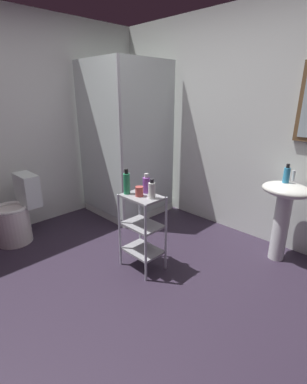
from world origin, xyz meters
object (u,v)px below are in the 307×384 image
object	(u,v)px
storage_cart	(142,226)
lotion_bottle_white	(152,190)
body_wash_bottle_green	(127,183)
pedestal_sink	(284,206)
rinse_cup	(139,191)
shower_stall	(127,181)
conditioner_bottle_purple	(146,184)
toilet	(17,215)
hand_soap_bottle	(287,175)

from	to	relation	value
storage_cart	lotion_bottle_white	size ratio (longest dim) A/B	4.20
storage_cart	body_wash_bottle_green	world-z (taller)	body_wash_bottle_green
pedestal_sink	rinse_cup	bearing A→B (deg)	-128.40
shower_stall	rinse_cup	distance (m)	1.39
body_wash_bottle_green	rinse_cup	size ratio (longest dim) A/B	2.62
conditioner_bottle_purple	pedestal_sink	bearing A→B (deg)	47.86
toilet	pedestal_sink	bearing A→B (deg)	37.53
toilet	rinse_cup	size ratio (longest dim) A/B	8.56
shower_stall	lotion_bottle_white	size ratio (longest dim) A/B	11.36
storage_cart	lotion_bottle_white	distance (m)	0.39
hand_soap_bottle	lotion_bottle_white	xyz separation A→B (m)	(-0.73, -1.06, -0.07)
toilet	lotion_bottle_white	distance (m)	1.71
shower_stall	body_wash_bottle_green	world-z (taller)	shower_stall
body_wash_bottle_green	conditioner_bottle_purple	xyz separation A→B (m)	(0.10, 0.15, -0.02)
toilet	conditioner_bottle_purple	distance (m)	1.62
lotion_bottle_white	shower_stall	bearing A→B (deg)	149.43
hand_soap_bottle	body_wash_bottle_green	bearing A→B (deg)	-130.54
lotion_bottle_white	hand_soap_bottle	bearing A→B (deg)	55.43
conditioner_bottle_purple	storage_cart	bearing A→B (deg)	-68.47
pedestal_sink	rinse_cup	size ratio (longest dim) A/B	9.12
lotion_bottle_white	conditioner_bottle_purple	xyz separation A→B (m)	(-0.14, 0.07, 0.00)
shower_stall	rinse_cup	xyz separation A→B (m)	(1.11, -0.77, 0.32)
conditioner_bottle_purple	body_wash_bottle_green	bearing A→B (deg)	-125.00
shower_stall	hand_soap_bottle	xyz separation A→B (m)	(1.96, 0.33, 0.42)
lotion_bottle_white	rinse_cup	world-z (taller)	lotion_bottle_white
rinse_cup	hand_soap_bottle	bearing A→B (deg)	52.44
storage_cart	conditioner_bottle_purple	distance (m)	0.39
toilet	body_wash_bottle_green	xyz separation A→B (m)	(1.25, 0.59, 0.53)
shower_stall	conditioner_bottle_purple	bearing A→B (deg)	-31.16
body_wash_bottle_green	rinse_cup	distance (m)	0.14
toilet	rinse_cup	bearing A→B (deg)	24.52
body_wash_bottle_green	lotion_bottle_white	bearing A→B (deg)	18.07
pedestal_sink	lotion_bottle_white	world-z (taller)	lotion_bottle_white
shower_stall	conditioner_bottle_purple	size ratio (longest dim) A/B	10.95
toilet	conditioner_bottle_purple	xyz separation A→B (m)	(1.35, 0.74, 0.50)
pedestal_sink	conditioner_bottle_purple	bearing A→B (deg)	-132.14
shower_stall	body_wash_bottle_green	bearing A→B (deg)	-39.27
pedestal_sink	conditioner_bottle_purple	world-z (taller)	conditioner_bottle_purple
shower_stall	toilet	distance (m)	1.43
storage_cart	body_wash_bottle_green	bearing A→B (deg)	-157.19
lotion_bottle_white	conditioner_bottle_purple	distance (m)	0.16
pedestal_sink	body_wash_bottle_green	world-z (taller)	body_wash_bottle_green
hand_soap_bottle	conditioner_bottle_purple	world-z (taller)	hand_soap_bottle
hand_soap_bottle	rinse_cup	distance (m)	1.39
shower_stall	hand_soap_bottle	bearing A→B (deg)	9.64
toilet	lotion_bottle_white	size ratio (longest dim) A/B	4.32
hand_soap_bottle	lotion_bottle_white	world-z (taller)	hand_soap_bottle
storage_cart	conditioner_bottle_purple	world-z (taller)	conditioner_bottle_purple
storage_cart	shower_stall	bearing A→B (deg)	146.37
storage_cart	hand_soap_bottle	world-z (taller)	hand_soap_bottle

